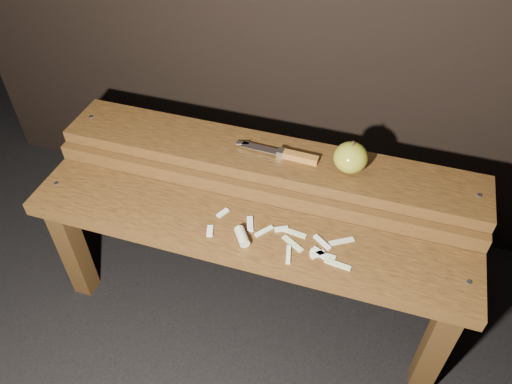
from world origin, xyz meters
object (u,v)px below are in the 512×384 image
(bench_rear_tier, at_px, (267,177))
(knife, at_px, (290,155))
(bench_front_tier, at_px, (242,248))
(apple, at_px, (351,158))

(bench_rear_tier, xyz_separation_m, knife, (0.06, 0.00, 0.10))
(bench_rear_tier, bearing_deg, knife, 2.78)
(bench_front_tier, bearing_deg, bench_rear_tier, 90.00)
(apple, height_order, knife, apple)
(bench_front_tier, relative_size, bench_rear_tier, 1.00)
(apple, bearing_deg, bench_front_tier, -134.38)
(bench_front_tier, distance_m, apple, 0.37)
(bench_front_tier, xyz_separation_m, knife, (0.06, 0.23, 0.16))
(bench_front_tier, xyz_separation_m, apple, (0.23, 0.23, 0.19))
(knife, bearing_deg, apple, 0.44)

